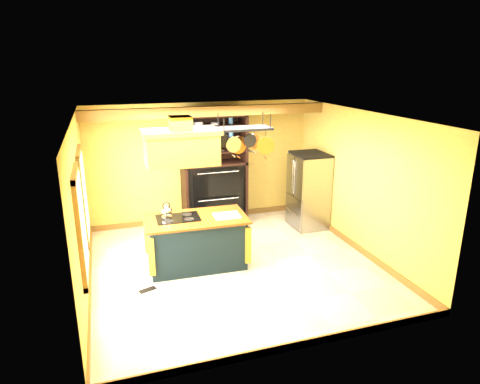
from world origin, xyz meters
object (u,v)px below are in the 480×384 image
range_hood (181,145)px  refrigerator (308,192)px  pot_rack (245,136)px  kitchen_island (196,241)px  hutch (214,183)px

range_hood → refrigerator: (2.97, 1.13, -1.44)m
pot_rack → range_hood: bearing=180.0°
range_hood → refrigerator: bearing=20.8°
kitchen_island → range_hood: bearing=-177.9°
range_hood → pot_rack: 1.12m
pot_rack → refrigerator: 2.66m
kitchen_island → refrigerator: refrigerator is taller
range_hood → hutch: range_hood is taller
hutch → pot_rack: bearing=-88.3°
kitchen_island → refrigerator: (2.78, 1.13, 0.32)m
kitchen_island → pot_rack: size_ratio=1.83×
kitchen_island → hutch: bearing=68.6°
refrigerator → kitchen_island: bearing=-157.9°
kitchen_island → pot_rack: (0.91, -0.00, 1.85)m
range_hood → pot_rack: (1.11, -0.00, 0.10)m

